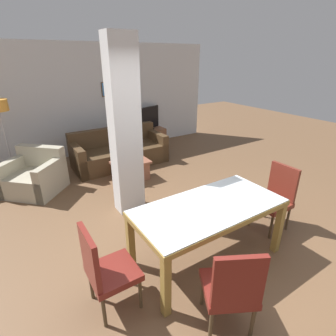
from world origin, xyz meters
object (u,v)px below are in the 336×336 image
object	(u,v)px
bottle	(127,160)
tv_screen	(147,119)
dining_table	(209,216)
tv_stand	(148,137)
dining_chair_head_right	(276,196)
sofa	(119,153)
dining_chair_near_left	(232,287)
coffee_table	(131,170)
dining_chair_head_left	(105,268)
armchair	(35,177)

from	to	relation	value
bottle	tv_screen	bearing A→B (deg)	52.33
dining_table	tv_stand	bearing A→B (deg)	70.21
dining_table	dining_chair_head_right	distance (m)	1.29
sofa	dining_table	bearing A→B (deg)	84.39
tv_stand	sofa	bearing A→B (deg)	-144.20
dining_chair_head_right	dining_chair_near_left	bearing A→B (deg)	115.58
dining_chair_head_right	coffee_table	world-z (taller)	dining_chair_head_right
dining_chair_head_left	dining_chair_head_right	distance (m)	2.59
dining_table	tv_screen	bearing A→B (deg)	70.21
sofa	dining_chair_head_right	bearing A→B (deg)	104.75
bottle	dining_table	bearing A→B (deg)	-91.86
dining_table	dining_chair_near_left	xyz separation A→B (m)	(-0.45, -0.83, -0.11)
coffee_table	bottle	world-z (taller)	bottle
coffee_table	tv_screen	size ratio (longest dim) A/B	0.87
dining_table	coffee_table	xyz separation A→B (m)	(0.20, 2.62, -0.41)
dining_chair_head_right	tv_screen	xyz separation A→B (m)	(0.32, 4.47, 0.25)
armchair	coffee_table	size ratio (longest dim) A/B	1.68
dining_table	armchair	distance (m)	3.52
dining_table	dining_chair_head_left	size ratio (longest dim) A/B	1.88
dining_chair_head_left	sofa	xyz separation A→B (m)	(1.66, 3.56, -0.23)
dining_chair_near_left	armchair	bearing A→B (deg)	133.60
tv_stand	tv_screen	world-z (taller)	tv_screen
sofa	armchair	bearing A→B (deg)	12.19
dining_chair_head_left	tv_screen	distance (m)	5.34
dining_table	armchair	world-z (taller)	armchair
dining_table	dining_chair_near_left	world-z (taller)	dining_chair_near_left
coffee_table	tv_screen	world-z (taller)	tv_screen
armchair	bottle	world-z (taller)	armchair
bottle	tv_stand	distance (m)	2.51
dining_chair_head_right	sofa	world-z (taller)	dining_chair_head_right
armchair	bottle	size ratio (longest dim) A/B	4.57
sofa	bottle	xyz separation A→B (m)	(-0.27, -1.07, 0.23)
dining_chair_near_left	armchair	distance (m)	4.13
sofa	armchair	size ratio (longest dim) A/B	1.69
dining_table	coffee_table	distance (m)	2.66
sofa	armchair	distance (m)	1.93
tv_stand	dining_chair_near_left	bearing A→B (deg)	-111.20
dining_chair_head_right	armchair	world-z (taller)	dining_chair_head_right
sofa	dining_chair_head_left	bearing A→B (deg)	65.04
dining_chair_near_left	tv_screen	size ratio (longest dim) A/B	1.12
tv_screen	dining_chair_head_left	bearing A→B (deg)	39.79
coffee_table	dining_chair_head_left	bearing A→B (deg)	-119.93
dining_chair_head_right	coffee_table	distance (m)	2.85
dining_chair_near_left	tv_stand	distance (m)	5.69
dining_chair_head_right	dining_chair_head_left	bearing A→B (deg)	90.00
coffee_table	tv_stand	size ratio (longest dim) A/B	0.72
tv_screen	dining_table	bearing A→B (deg)	53.13
bottle	dining_chair_near_left	bearing A→B (deg)	-99.04
dining_chair_near_left	sofa	world-z (taller)	dining_chair_near_left
sofa	tv_stand	size ratio (longest dim) A/B	2.06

